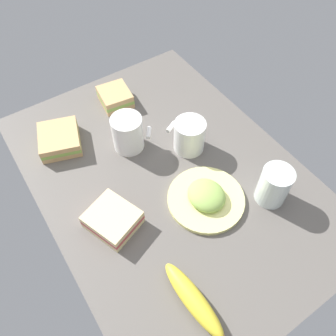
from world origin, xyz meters
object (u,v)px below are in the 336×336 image
at_px(plate_of_food, 206,197).
at_px(glass_of_milk, 273,187).
at_px(sandwich_side, 60,139).
at_px(sandwich_extra, 113,219).
at_px(banana, 193,300).
at_px(coffee_mug_black, 189,135).
at_px(sandwich_main, 115,97).
at_px(coffee_mug_milky, 128,133).

bearing_deg(plate_of_food, glass_of_milk, 59.95).
xyz_separation_m(sandwich_side, sandwich_extra, (0.30, 0.00, 0.00)).
bearing_deg(sandwich_side, banana, 5.55).
height_order(sandwich_side, sandwich_extra, same).
xyz_separation_m(coffee_mug_black, glass_of_milk, (0.24, 0.07, -0.00)).
xyz_separation_m(coffee_mug_black, sandwich_side, (-0.21, -0.29, -0.03)).
relative_size(sandwich_extra, banana, 0.75).
height_order(sandwich_extra, banana, sandwich_extra).
distance_m(coffee_mug_black, glass_of_milk, 0.26).
height_order(sandwich_main, sandwich_side, same).
bearing_deg(banana, sandwich_extra, -168.78).
bearing_deg(coffee_mug_black, sandwich_side, -125.26).
relative_size(sandwich_main, sandwich_extra, 0.78).
bearing_deg(sandwich_extra, plate_of_food, 72.56).
distance_m(coffee_mug_milky, glass_of_milk, 0.40).
bearing_deg(banana, sandwich_main, 165.79).
distance_m(sandwich_main, banana, 0.64).
distance_m(sandwich_side, banana, 0.55).
height_order(sandwich_main, glass_of_milk, glass_of_milk).
xyz_separation_m(sandwich_extra, banana, (0.25, 0.05, -0.00)).
bearing_deg(sandwich_extra, coffee_mug_milky, 141.31).
xyz_separation_m(sandwich_side, banana, (0.55, 0.05, -0.00)).
distance_m(glass_of_milk, banana, 0.33).
relative_size(plate_of_food, sandwich_main, 1.78).
bearing_deg(sandwich_extra, coffee_mug_black, 108.25).
xyz_separation_m(sandwich_extra, glass_of_milk, (0.15, 0.36, 0.02)).
height_order(sandwich_main, banana, sandwich_main).
distance_m(sandwich_main, sandwich_extra, 0.42).
relative_size(plate_of_food, sandwich_extra, 1.38).
bearing_deg(sandwich_side, coffee_mug_black, 54.74).
distance_m(sandwich_main, glass_of_milk, 0.54).
bearing_deg(coffee_mug_milky, sandwich_main, 163.32).
distance_m(sandwich_main, sandwich_side, 0.22).
height_order(plate_of_food, sandwich_side, plate_of_food).
bearing_deg(coffee_mug_black, banana, -34.59).
bearing_deg(plate_of_food, sandwich_side, -148.66).
relative_size(sandwich_side, banana, 0.79).
xyz_separation_m(sandwich_main, sandwich_side, (0.07, -0.21, 0.00)).
height_order(plate_of_food, sandwich_extra, plate_of_food).
relative_size(sandwich_main, sandwich_side, 0.74).
bearing_deg(coffee_mug_black, glass_of_milk, 16.57).
xyz_separation_m(sandwich_main, glass_of_milk, (0.52, 0.15, 0.02)).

